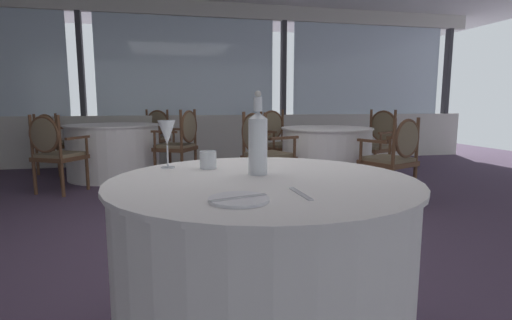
% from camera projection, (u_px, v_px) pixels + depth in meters
% --- Properties ---
extents(ground_plane, '(14.23, 14.23, 0.00)m').
position_uv_depth(ground_plane, '(220.00, 240.00, 3.03)').
color(ground_plane, '#47384C').
extents(window_wall_far, '(10.95, 0.14, 2.77)m').
position_uv_depth(window_wall_far, '(189.00, 100.00, 6.81)').
color(window_wall_far, beige).
rests_on(window_wall_far, ground_plane).
extents(foreground_table, '(1.24, 1.24, 0.76)m').
position_uv_depth(foreground_table, '(263.00, 268.00, 1.62)').
color(foreground_table, white).
rests_on(foreground_table, ground_plane).
extents(side_plate, '(0.19, 0.19, 0.01)m').
position_uv_depth(side_plate, '(239.00, 199.00, 1.20)').
color(side_plate, white).
rests_on(side_plate, foreground_table).
extents(butter_knife, '(0.19, 0.07, 0.00)m').
position_uv_depth(butter_knife, '(239.00, 198.00, 1.20)').
color(butter_knife, silver).
rests_on(butter_knife, foreground_table).
extents(dinner_fork, '(0.02, 0.19, 0.00)m').
position_uv_depth(dinner_fork, '(300.00, 193.00, 1.29)').
color(dinner_fork, silver).
rests_on(dinner_fork, foreground_table).
extents(water_bottle, '(0.08, 0.08, 0.35)m').
position_uv_depth(water_bottle, '(259.00, 141.00, 1.64)').
color(water_bottle, white).
rests_on(water_bottle, foreground_table).
extents(wine_glass, '(0.08, 0.08, 0.22)m').
position_uv_depth(wine_glass, '(167.00, 134.00, 1.80)').
color(wine_glass, white).
rests_on(wine_glass, foreground_table).
extents(water_tumbler, '(0.08, 0.08, 0.08)m').
position_uv_depth(water_tumbler, '(208.00, 160.00, 1.80)').
color(water_tumbler, white).
rests_on(water_tumbler, foreground_table).
extents(background_table_0, '(1.13, 1.13, 0.76)m').
position_uv_depth(background_table_0, '(326.00, 158.00, 4.87)').
color(background_table_0, white).
rests_on(background_table_0, ground_plane).
extents(dining_chair_0_0, '(0.64, 0.60, 0.91)m').
position_uv_depth(dining_chair_0_0, '(395.00, 154.00, 4.06)').
color(dining_chair_0_0, brown).
rests_on(dining_chair_0_0, ground_plane).
extents(dining_chair_0_1, '(0.60, 0.64, 0.97)m').
position_uv_depth(dining_chair_0_1, '(377.00, 139.00, 5.42)').
color(dining_chair_0_1, brown).
rests_on(dining_chair_0_1, ground_plane).
extents(dining_chair_0_2, '(0.64, 0.60, 0.97)m').
position_uv_depth(dining_chair_0_2, '(277.00, 138.00, 5.65)').
color(dining_chair_0_2, brown).
rests_on(dining_chair_0_2, ground_plane).
extents(dining_chair_0_3, '(0.60, 0.64, 0.97)m').
position_uv_depth(dining_chair_0_3, '(263.00, 148.00, 4.28)').
color(dining_chair_0_3, brown).
rests_on(dining_chair_0_3, ground_plane).
extents(background_table_1, '(1.30, 1.30, 0.76)m').
position_uv_depth(background_table_1, '(114.00, 151.00, 5.56)').
color(background_table_1, white).
rests_on(background_table_1, ground_plane).
extents(dining_chair_1_0, '(0.63, 0.65, 0.98)m').
position_uv_depth(dining_chair_1_0, '(181.00, 140.00, 5.22)').
color(dining_chair_1_0, brown).
rests_on(dining_chair_1_0, ground_plane).
extents(dining_chair_1_1, '(0.65, 0.63, 0.95)m').
position_uv_depth(dining_chair_1_1, '(154.00, 133.00, 6.56)').
color(dining_chair_1_1, brown).
rests_on(dining_chair_1_1, ground_plane).
extents(dining_chair_1_2, '(0.63, 0.65, 0.90)m').
position_uv_depth(dining_chair_1_2, '(53.00, 138.00, 5.85)').
color(dining_chair_1_2, brown).
rests_on(dining_chair_1_2, ground_plane).
extents(dining_chair_1_3, '(0.65, 0.63, 0.93)m').
position_uv_depth(dining_chair_1_3, '(54.00, 148.00, 4.52)').
color(dining_chair_1_3, brown).
rests_on(dining_chair_1_3, ground_plane).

